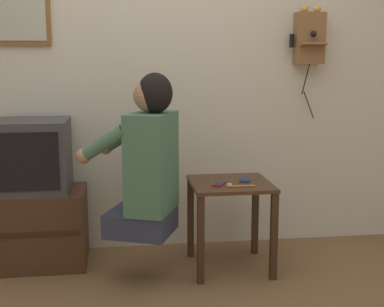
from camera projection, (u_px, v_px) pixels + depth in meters
wall_back at (156, 63)px, 3.60m from camera, size 6.80×0.05×2.55m
side_table at (230, 201)px, 3.32m from camera, size 0.49×0.49×0.56m
person at (147, 160)px, 3.06m from camera, size 0.60×0.52×0.94m
tv_stand at (38, 228)px, 3.41m from camera, size 0.61×0.42×0.49m
television at (33, 156)px, 3.33m from camera, size 0.45×0.44×0.45m
wall_phone_antique at (309, 38)px, 3.63m from camera, size 0.24×0.18×0.76m
framed_picture at (18, 13)px, 3.39m from camera, size 0.40×0.03×0.41m
cell_phone_held at (219, 184)px, 3.23m from camera, size 0.11×0.14×0.01m
cell_phone_spare at (245, 180)px, 3.34m from camera, size 0.09×0.14×0.01m
toothbrush at (239, 186)px, 3.17m from camera, size 0.17×0.01×0.02m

